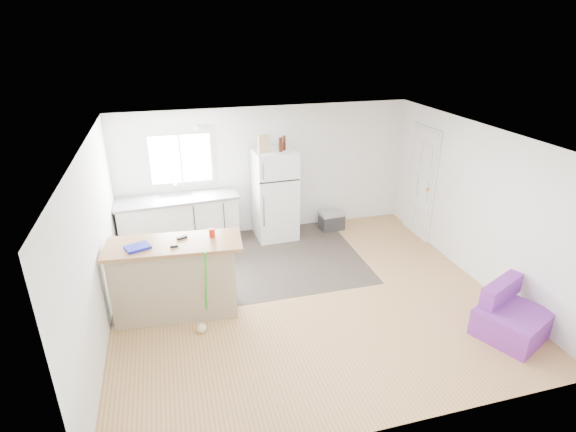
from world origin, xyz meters
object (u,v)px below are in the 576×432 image
object	(u,v)px
cardboard_box	(264,144)
peninsula	(175,278)
refrigerator	(275,195)
mop	(203,315)
cleaner_jug	(229,302)
purple_seat	(510,318)
kitchen_cabinets	(179,222)
cooler	(332,220)
bottle_right	(284,143)
blue_tray	(138,247)
red_cup	(212,233)
bottle_left	(281,145)

from	to	relation	value
cardboard_box	peninsula	bearing A→B (deg)	-130.68
peninsula	refrigerator	bearing A→B (deg)	52.14
mop	cleaner_jug	bearing A→B (deg)	33.28
peninsula	purple_seat	distance (m)	4.46
purple_seat	cleaner_jug	xyz separation A→B (m)	(-3.46, 1.45, -0.09)
kitchen_cabinets	cardboard_box	distance (m)	2.07
cooler	bottle_right	distance (m)	1.89
mop	cardboard_box	world-z (taller)	cardboard_box
cooler	mop	distance (m)	3.75
refrigerator	cleaner_jug	size ratio (longest dim) A/B	4.82
peninsula	cooler	size ratio (longest dim) A/B	3.69
blue_tray	mop	bearing A→B (deg)	-31.46
cleaner_jug	refrigerator	bearing A→B (deg)	79.96
kitchen_cabinets	mop	size ratio (longest dim) A/B	1.81
cleaner_jug	blue_tray	world-z (taller)	blue_tray
purple_seat	red_cup	bearing A→B (deg)	130.74
cleaner_jug	mop	world-z (taller)	mop
mop	bottle_left	world-z (taller)	bottle_left
blue_tray	cleaner_jug	bearing A→B (deg)	-5.81
cleaner_jug	red_cup	size ratio (longest dim) A/B	2.91
kitchen_cabinets	blue_tray	distance (m)	2.30
peninsula	cooler	xyz separation A→B (m)	(3.05, 2.06, -0.37)
refrigerator	cardboard_box	bearing A→B (deg)	-164.27
cleaner_jug	red_cup	bearing A→B (deg)	143.71
red_cup	bottle_right	world-z (taller)	bottle_right
peninsula	mop	xyz separation A→B (m)	(0.30, -0.49, -0.32)
cleaner_jug	cardboard_box	xyz separation A→B (m)	(1.02, 2.15, 1.68)
kitchen_cabinets	bottle_left	xyz separation A→B (m)	(1.85, -0.15, 1.32)
peninsula	cooler	world-z (taller)	peninsula
kitchen_cabinets	cardboard_box	bearing A→B (deg)	-7.93
cooler	bottle_left	distance (m)	1.94
bottle_right	purple_seat	bearing A→B (deg)	-60.63
refrigerator	mop	distance (m)	3.07
refrigerator	peninsula	bearing A→B (deg)	-135.13
refrigerator	purple_seat	bearing A→B (deg)	-60.84
mop	red_cup	size ratio (longest dim) A/B	9.92
refrigerator	mop	bearing A→B (deg)	-124.48
bottle_left	cleaner_jug	bearing A→B (deg)	-121.92
kitchen_cabinets	cardboard_box	world-z (taller)	cardboard_box
refrigerator	mop	size ratio (longest dim) A/B	1.41
purple_seat	mop	size ratio (longest dim) A/B	0.87
refrigerator	purple_seat	world-z (taller)	refrigerator
refrigerator	bottle_left	world-z (taller)	bottle_left
mop	bottle_right	size ratio (longest dim) A/B	4.76
bottle_right	refrigerator	bearing A→B (deg)	178.72
refrigerator	cleaner_jug	world-z (taller)	refrigerator
peninsula	bottle_left	size ratio (longest dim) A/B	7.33
cardboard_box	bottle_right	distance (m)	0.38
peninsula	red_cup	size ratio (longest dim) A/B	15.27
peninsula	purple_seat	size ratio (longest dim) A/B	1.78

